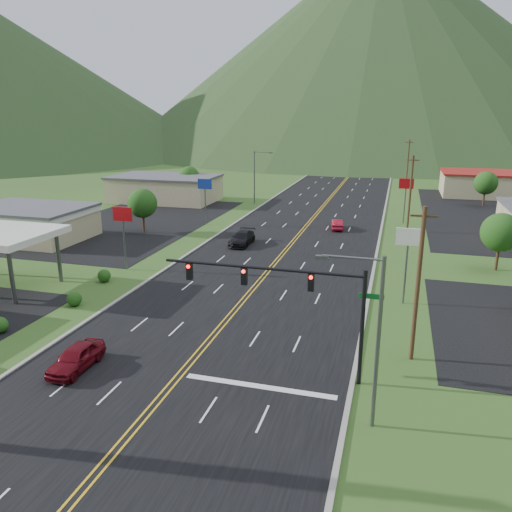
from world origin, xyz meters
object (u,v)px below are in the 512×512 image
(car_red_far, at_px, (337,224))
(car_dark_mid, at_px, (242,239))
(streetlight_west, at_px, (256,173))
(car_red_near, at_px, (76,358))
(streetlight_east, at_px, (372,332))
(traffic_signal, at_px, (293,292))

(car_red_far, bearing_deg, car_dark_mid, 40.38)
(streetlight_west, relative_size, car_red_near, 2.03)
(streetlight_east, height_order, car_red_near, streetlight_east)
(car_dark_mid, bearing_deg, car_red_far, 48.50)
(traffic_signal, xyz_separation_m, streetlight_east, (4.70, -4.00, -0.15))
(traffic_signal, distance_m, car_dark_mid, 31.17)
(car_dark_mid, bearing_deg, streetlight_west, 102.03)
(traffic_signal, xyz_separation_m, streetlight_west, (-18.16, 56.00, -0.15))
(traffic_signal, relative_size, car_red_far, 3.15)
(car_red_near, distance_m, car_dark_mid, 31.47)
(car_dark_mid, xyz_separation_m, car_red_far, (9.93, 11.39, -0.10))
(streetlight_east, relative_size, streetlight_west, 1.00)
(streetlight_east, distance_m, streetlight_west, 64.21)
(traffic_signal, height_order, car_red_far, traffic_signal)
(streetlight_west, xyz_separation_m, car_red_near, (5.23, -59.08, -4.42))
(streetlight_east, bearing_deg, car_red_far, 98.88)
(car_red_near, distance_m, car_red_far, 44.18)
(car_dark_mid, bearing_deg, traffic_signal, -67.38)
(car_red_near, relative_size, car_red_far, 1.07)
(traffic_signal, xyz_separation_m, car_red_near, (-12.93, -3.08, -4.57))
(streetlight_west, bearing_deg, car_red_near, -84.94)
(traffic_signal, height_order, streetlight_west, streetlight_west)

